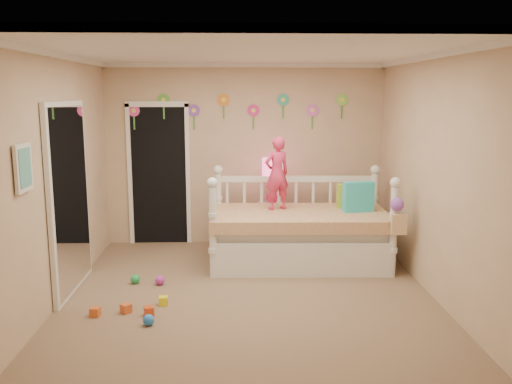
{
  "coord_description": "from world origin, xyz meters",
  "views": [
    {
      "loc": [
        -0.13,
        -5.65,
        2.19
      ],
      "look_at": [
        0.1,
        0.6,
        1.05
      ],
      "focal_mm": 38.33,
      "sensor_mm": 36.0,
      "label": 1
    }
  ],
  "objects_px": {
    "daybed": "(299,217)",
    "child": "(277,173)",
    "table_lamp": "(272,174)",
    "nightstand": "(272,226)"
  },
  "relations": [
    {
      "from": "nightstand",
      "to": "child",
      "type": "bearing_deg",
      "value": -87.86
    },
    {
      "from": "table_lamp",
      "to": "daybed",
      "type": "bearing_deg",
      "value": -67.14
    },
    {
      "from": "daybed",
      "to": "table_lamp",
      "type": "relative_size",
      "value": 3.55
    },
    {
      "from": "table_lamp",
      "to": "nightstand",
      "type": "bearing_deg",
      "value": 0.0
    },
    {
      "from": "child",
      "to": "nightstand",
      "type": "height_order",
      "value": "child"
    },
    {
      "from": "child",
      "to": "table_lamp",
      "type": "distance_m",
      "value": 0.58
    },
    {
      "from": "daybed",
      "to": "child",
      "type": "xyz_separation_m",
      "value": [
        -0.28,
        0.15,
        0.54
      ]
    },
    {
      "from": "daybed",
      "to": "table_lamp",
      "type": "bearing_deg",
      "value": 114.59
    },
    {
      "from": "child",
      "to": "nightstand",
      "type": "bearing_deg",
      "value": -112.54
    },
    {
      "from": "child",
      "to": "nightstand",
      "type": "relative_size",
      "value": 1.46
    }
  ]
}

